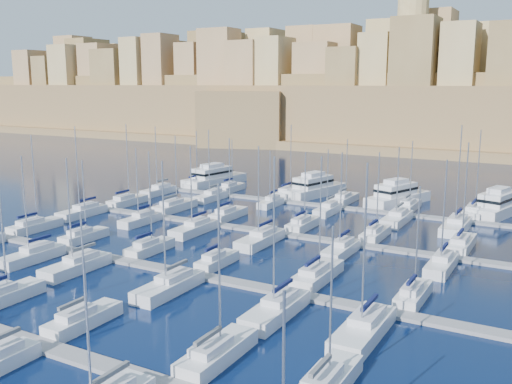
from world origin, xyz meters
The scene contains 49 objects.
ground centered at (0.00, 0.00, 0.00)m, with size 600.00×600.00×0.00m, color black.
pontoon_near centered at (0.00, -34.00, 0.20)m, with size 84.00×2.00×0.40m, color slate.
pontoon_mid_near centered at (0.00, -12.00, 0.20)m, with size 84.00×2.00×0.40m, color slate.
pontoon_mid_far centered at (0.00, 10.00, 0.20)m, with size 84.00×2.00×0.40m, color slate.
pontoon_far centered at (0.00, 32.00, 0.20)m, with size 84.00×2.00×0.40m, color slate.
sailboat_2 centered at (-13.29, -28.72, 0.74)m, with size 2.64×8.78×14.37m.
sailboat_3 centered at (-1.48, -28.99, 0.71)m, with size 2.47×8.23×11.31m.
sailboat_4 centered at (13.43, -28.58, 0.75)m, with size 2.72×9.08×15.20m.
sailboat_5 centered at (23.26, -28.68, 0.73)m, with size 2.66×8.86×13.04m.
sailboat_12 centered at (-34.89, -6.62, 0.75)m, with size 2.69×8.98×15.28m.
sailboat_13 centered at (-23.80, -7.13, 0.72)m, with size 2.39×7.95×12.20m.
sailboat_14 centered at (-11.51, -7.06, 0.74)m, with size 2.43×8.10×14.21m.
sailboat_15 centered at (-0.32, -7.44, 0.70)m, with size 2.20×7.33×10.55m.
sailboat_16 centered at (12.91, -6.25, 0.76)m, with size 2.92×9.75×14.95m.
sailboat_17 centered at (24.35, -7.13, 0.72)m, with size 2.38×7.95×12.63m.
sailboat_19 centered at (-22.37, -17.42, 0.74)m, with size 2.72×9.07×14.20m.
sailboat_20 centered at (-14.19, -17.64, 0.75)m, with size 2.86×9.52×14.45m.
sailboat_21 centered at (0.17, -17.80, 0.76)m, with size 2.95×9.83×15.05m.
sailboat_22 centered at (13.53, -17.90, 0.77)m, with size 3.01×10.04×16.38m.
sailboat_23 centered at (22.60, -18.15, 0.78)m, with size 3.16×10.55×16.45m.
sailboat_24 centered at (-35.50, 15.33, 0.76)m, with size 2.67×8.89×15.62m.
sailboat_25 centered at (-24.60, 15.87, 0.75)m, with size 2.99×9.97×13.88m.
sailboat_26 centered at (-12.81, 15.31, 0.74)m, with size 2.65×8.84×14.04m.
sailboat_27 centered at (1.32, 15.16, 0.73)m, with size 2.56×8.54×12.53m.
sailboat_28 centered at (13.17, 15.05, 0.73)m, with size 2.49×8.31×13.19m.
sailboat_29 centered at (25.34, 15.48, 0.75)m, with size 2.76×9.19×15.20m.
sailboat_30 centered at (-35.86, 4.31, 0.76)m, with size 2.89×9.62×15.97m.
sailboat_31 centered at (-23.32, 4.95, 0.73)m, with size 2.49×8.32×12.88m.
sailboat_32 centered at (-12.17, 4.38, 0.75)m, with size 2.84×9.47×13.88m.
sailboat_33 centered at (-0.30, 4.06, 0.76)m, with size 3.04×10.13×14.55m.
sailboat_34 centered at (11.68, 4.73, 0.74)m, with size 2.63×8.76×14.29m.
sailboat_35 centered at (24.86, 4.74, 0.74)m, with size 2.62×8.75×14.19m.
sailboat_36 centered at (-34.57, 36.71, 0.73)m, with size 2.29×7.63×12.83m.
sailboat_37 centered at (-25.55, 36.90, 0.71)m, with size 2.41×8.02×11.31m.
sailboat_38 centered at (-12.09, 37.69, 0.76)m, with size 2.89×9.62×14.86m.
sailboat_39 centered at (0.00, 37.40, 0.73)m, with size 2.71×9.02×12.57m.
sailboat_40 centered at (12.44, 37.27, 0.73)m, with size 2.63×8.76×12.86m.
sailboat_41 centered at (23.76, 37.94, 0.76)m, with size 3.04×10.13×15.24m.
sailboat_42 centered at (-36.92, 26.65, 0.75)m, with size 2.68×8.93×14.44m.
sailboat_43 centered at (-23.94, 26.76, 0.74)m, with size 2.61×8.69×14.27m.
sailboat_44 centered at (-10.92, 27.48, 0.70)m, with size 2.17×7.23×10.90m.
sailboat_45 centered at (0.76, 27.02, 0.72)m, with size 2.45×8.18×11.84m.
sailboat_46 centered at (13.35, 26.15, 0.74)m, with size 2.99×9.95×13.05m.
sailboat_47 centered at (22.83, 25.70, 0.78)m, with size 3.26×10.85×16.87m.
motor_yacht_a centered at (-33.01, 41.54, 1.73)m, with size 7.66×17.32×5.25m.
motor_yacht_b centered at (-7.93, 41.00, 1.73)m, with size 8.27×16.27×5.25m.
motor_yacht_c centered at (9.23, 40.92, 1.73)m, with size 9.49×16.08×5.25m.
motor_yacht_d centered at (27.28, 40.83, 1.73)m, with size 8.35×15.89×5.25m.
fortified_city centered at (-0.19, 155.26, 14.74)m, with size 460.00×108.95×59.52m.
Camera 1 is at (37.75, -65.36, 22.80)m, focal length 40.00 mm.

